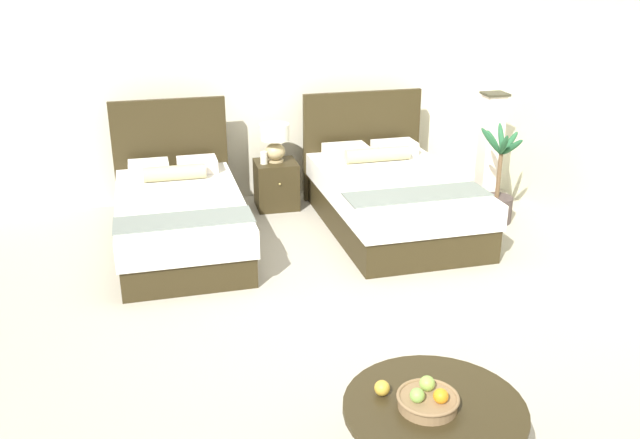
{
  "coord_description": "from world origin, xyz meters",
  "views": [
    {
      "loc": [
        -1.19,
        -4.59,
        2.66
      ],
      "look_at": [
        0.03,
        0.48,
        0.62
      ],
      "focal_mm": 38.5,
      "sensor_mm": 36.0,
      "label": 1
    }
  ],
  "objects_px": {
    "nightstand": "(276,184)",
    "floor_lamp_corner": "(490,150)",
    "fruit_bowl": "(428,399)",
    "loose_apple": "(382,388)",
    "coffee_table": "(434,423)",
    "table_lamp": "(275,139)",
    "bed_near_corner": "(391,197)",
    "potted_palm": "(497,196)",
    "bed_near_window": "(180,216)",
    "vase": "(264,158)"
  },
  "relations": [
    {
      "from": "nightstand",
      "to": "fruit_bowl",
      "type": "relative_size",
      "value": 1.6
    },
    {
      "from": "coffee_table",
      "to": "loose_apple",
      "type": "height_order",
      "value": "loose_apple"
    },
    {
      "from": "bed_near_window",
      "to": "loose_apple",
      "type": "bearing_deg",
      "value": -74.84
    },
    {
      "from": "bed_near_window",
      "to": "floor_lamp_corner",
      "type": "height_order",
      "value": "floor_lamp_corner"
    },
    {
      "from": "potted_palm",
      "to": "nightstand",
      "type": "bearing_deg",
      "value": 155.85
    },
    {
      "from": "bed_near_corner",
      "to": "vase",
      "type": "distance_m",
      "value": 1.46
    },
    {
      "from": "bed_near_window",
      "to": "potted_palm",
      "type": "bearing_deg",
      "value": -2.31
    },
    {
      "from": "fruit_bowl",
      "to": "loose_apple",
      "type": "xyz_separation_m",
      "value": [
        -0.19,
        0.16,
        -0.01
      ]
    },
    {
      "from": "nightstand",
      "to": "table_lamp",
      "type": "relative_size",
      "value": 1.25
    },
    {
      "from": "nightstand",
      "to": "floor_lamp_corner",
      "type": "xyz_separation_m",
      "value": [
        2.31,
        -0.45,
        0.37
      ]
    },
    {
      "from": "bed_near_window",
      "to": "potted_palm",
      "type": "height_order",
      "value": "bed_near_window"
    },
    {
      "from": "potted_palm",
      "to": "floor_lamp_corner",
      "type": "bearing_deg",
      "value": 74.09
    },
    {
      "from": "bed_near_corner",
      "to": "nightstand",
      "type": "height_order",
      "value": "bed_near_corner"
    },
    {
      "from": "vase",
      "to": "loose_apple",
      "type": "bearing_deg",
      "value": -90.49
    },
    {
      "from": "coffee_table",
      "to": "floor_lamp_corner",
      "type": "distance_m",
      "value": 4.52
    },
    {
      "from": "vase",
      "to": "loose_apple",
      "type": "xyz_separation_m",
      "value": [
        -0.04,
        -4.17,
        -0.09
      ]
    },
    {
      "from": "bed_near_corner",
      "to": "potted_palm",
      "type": "relative_size",
      "value": 2.11
    },
    {
      "from": "vase",
      "to": "fruit_bowl",
      "type": "height_order",
      "value": "vase"
    },
    {
      "from": "coffee_table",
      "to": "potted_palm",
      "type": "height_order",
      "value": "potted_palm"
    },
    {
      "from": "vase",
      "to": "coffee_table",
      "type": "xyz_separation_m",
      "value": [
        0.2,
        -4.32,
        -0.24
      ]
    },
    {
      "from": "table_lamp",
      "to": "loose_apple",
      "type": "distance_m",
      "value": 4.24
    },
    {
      "from": "vase",
      "to": "coffee_table",
      "type": "bearing_deg",
      "value": -87.31
    },
    {
      "from": "vase",
      "to": "bed_near_corner",
      "type": "bearing_deg",
      "value": -34.26
    },
    {
      "from": "nightstand",
      "to": "coffee_table",
      "type": "height_order",
      "value": "nightstand"
    },
    {
      "from": "table_lamp",
      "to": "loose_apple",
      "type": "xyz_separation_m",
      "value": [
        -0.17,
        -4.23,
        -0.27
      ]
    },
    {
      "from": "bed_near_corner",
      "to": "table_lamp",
      "type": "height_order",
      "value": "bed_near_corner"
    },
    {
      "from": "bed_near_window",
      "to": "coffee_table",
      "type": "height_order",
      "value": "bed_near_window"
    },
    {
      "from": "bed_near_window",
      "to": "bed_near_corner",
      "type": "relative_size",
      "value": 0.97
    },
    {
      "from": "vase",
      "to": "bed_near_window",
      "type": "bearing_deg",
      "value": -139.89
    },
    {
      "from": "table_lamp",
      "to": "floor_lamp_corner",
      "type": "relative_size",
      "value": 0.33
    },
    {
      "from": "table_lamp",
      "to": "fruit_bowl",
      "type": "height_order",
      "value": "table_lamp"
    },
    {
      "from": "loose_apple",
      "to": "floor_lamp_corner",
      "type": "relative_size",
      "value": 0.07
    },
    {
      "from": "bed_near_corner",
      "to": "fruit_bowl",
      "type": "xyz_separation_m",
      "value": [
        -1.02,
        -3.52,
        0.19
      ]
    },
    {
      "from": "nightstand",
      "to": "floor_lamp_corner",
      "type": "distance_m",
      "value": 2.38
    },
    {
      "from": "fruit_bowl",
      "to": "loose_apple",
      "type": "height_order",
      "value": "fruit_bowl"
    },
    {
      "from": "floor_lamp_corner",
      "to": "nightstand",
      "type": "bearing_deg",
      "value": 169.03
    },
    {
      "from": "bed_near_corner",
      "to": "loose_apple",
      "type": "bearing_deg",
      "value": -109.91
    },
    {
      "from": "bed_near_corner",
      "to": "bed_near_window",
      "type": "bearing_deg",
      "value": 179.84
    },
    {
      "from": "bed_near_corner",
      "to": "table_lamp",
      "type": "distance_m",
      "value": 1.43
    },
    {
      "from": "fruit_bowl",
      "to": "floor_lamp_corner",
      "type": "distance_m",
      "value": 4.54
    },
    {
      "from": "coffee_table",
      "to": "potted_palm",
      "type": "distance_m",
      "value": 3.99
    },
    {
      "from": "vase",
      "to": "floor_lamp_corner",
      "type": "height_order",
      "value": "floor_lamp_corner"
    },
    {
      "from": "nightstand",
      "to": "loose_apple",
      "type": "bearing_deg",
      "value": -92.32
    },
    {
      "from": "nightstand",
      "to": "floor_lamp_corner",
      "type": "height_order",
      "value": "floor_lamp_corner"
    },
    {
      "from": "fruit_bowl",
      "to": "loose_apple",
      "type": "bearing_deg",
      "value": 140.59
    },
    {
      "from": "bed_near_window",
      "to": "table_lamp",
      "type": "distance_m",
      "value": 1.46
    },
    {
      "from": "nightstand",
      "to": "vase",
      "type": "distance_m",
      "value": 0.36
    },
    {
      "from": "vase",
      "to": "floor_lamp_corner",
      "type": "bearing_deg",
      "value": -9.47
    },
    {
      "from": "vase",
      "to": "potted_palm",
      "type": "distance_m",
      "value": 2.5
    },
    {
      "from": "table_lamp",
      "to": "vase",
      "type": "relative_size",
      "value": 3.13
    }
  ]
}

